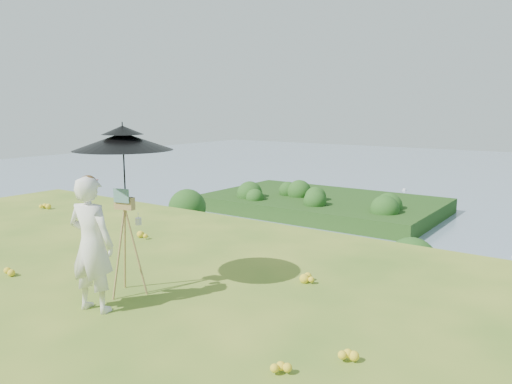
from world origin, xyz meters
The scene contains 6 objects.
peninsula centered at (-75.00, 155.00, -29.00)m, with size 90.00×60.00×12.00m, color #163B10, non-canonical shape.
slope_trees centered at (0.00, 35.00, -15.00)m, with size 110.00×50.00×6.00m, color #1E4615, non-canonical shape.
painter centered at (1.68, 1.79, 0.83)m, with size 0.61×0.40×1.67m, color white.
field_easel centered at (1.59, 2.40, 0.72)m, with size 0.54×0.54×1.43m, color #A07E43, non-canonical shape.
sun_umbrella centered at (1.58, 2.43, 1.73)m, with size 1.27×1.27×1.10m, color black, non-canonical shape.
painter_cap centered at (1.68, 1.79, 1.62)m, with size 0.20×0.24×0.10m, color #DF7A7F, non-canonical shape.
Camera 1 is at (6.65, -1.80, 2.45)m, focal length 35.00 mm.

